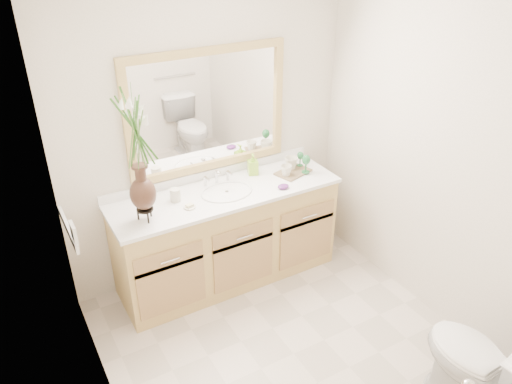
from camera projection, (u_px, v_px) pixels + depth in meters
floor at (294, 354)px, 3.53m from camera, size 2.60×2.60×0.00m
wall_back at (208, 135)px, 3.93m from camera, size 2.40×0.02×2.40m
wall_front at (488, 355)px, 1.96m from camera, size 2.40×0.02×2.40m
wall_left at (97, 271)px, 2.42m from camera, size 0.02×2.60×2.40m
wall_right at (444, 164)px, 3.47m from camera, size 0.02×2.60×2.40m
vanity at (227, 237)px, 4.10m from camera, size 1.80×0.55×0.80m
counter at (226, 193)px, 3.90m from camera, size 1.84×0.57×0.03m
sink at (227, 198)px, 3.91m from camera, size 0.38×0.34×0.23m
mirror at (208, 111)px, 3.82m from camera, size 1.32×0.04×0.97m
switch_plate at (74, 232)px, 3.12m from camera, size 0.02×0.12×0.12m
toilet at (480, 368)px, 2.95m from camera, size 0.42×0.75×0.74m
flower_vase at (136, 142)px, 3.24m from camera, size 0.21×0.21×0.88m
tumbler at (175, 195)px, 3.74m from camera, size 0.08×0.08×0.10m
soap_dish at (190, 207)px, 3.67m from camera, size 0.09×0.09×0.03m
soap_bottle at (253, 165)px, 4.12m from camera, size 0.09×0.09×0.16m
purple_dish at (283, 186)px, 3.93m from camera, size 0.11×0.10×0.03m
tray at (293, 172)px, 4.17m from camera, size 0.33×0.27×0.01m
mug_left at (286, 170)px, 4.08m from camera, size 0.11×0.10×0.10m
mug_right at (291, 163)px, 4.19m from camera, size 0.14×0.13×0.11m
goblet_front at (306, 161)px, 4.10m from camera, size 0.07×0.07×0.16m
goblet_back at (300, 156)px, 4.22m from camera, size 0.06×0.06×0.13m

